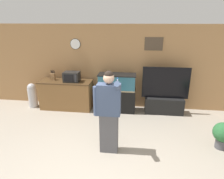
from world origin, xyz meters
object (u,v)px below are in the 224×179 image
Objects in this scene: knife_block at (53,76)px; potted_plant at (223,134)px; aquarium_on_stand at (117,93)px; tv_on_stand at (164,100)px; person_standing at (108,112)px; trash_bin at (32,95)px; counter_island at (67,95)px; microwave at (72,77)px.

knife_block is 4.89m from potted_plant.
tv_on_stand is at bearing 0.46° from aquarium_on_stand.
trash_bin is at bearing 144.06° from person_standing.
counter_island is 5.13× the size of knife_block.
tv_on_stand is (3.47, -0.03, -0.61)m from knife_block.
person_standing reaches higher than microwave.
knife_block is (-0.42, 0.06, 0.57)m from counter_island.
knife_block is at bearing 178.80° from aquarium_on_stand.
tv_on_stand is at bearing 0.46° from counter_island.
counter_island is 1.15× the size of tv_on_stand.
tv_on_stand is at bearing 0.85° from trash_bin.
knife_block reaches higher than counter_island.
trash_bin reaches higher than potted_plant.
tv_on_stand is 4.19m from trash_bin.
tv_on_stand reaches higher than potted_plant.
potted_plant is (4.11, -1.66, -0.10)m from counter_island.
tv_on_stand is 1.99m from potted_plant.
counter_island is at bearing 1.89° from trash_bin.
knife_block reaches higher than microwave.
person_standing is (1.65, -2.06, 0.47)m from counter_island.
person_standing is at bearing -45.58° from knife_block.
knife_block is at bearing 172.52° from counter_island.
knife_block is at bearing 134.42° from person_standing.
trash_bin is (-1.14, -0.04, -0.05)m from counter_island.
tv_on_stand is 2.56m from person_standing.
person_standing is (0.04, -2.08, 0.34)m from aquarium_on_stand.
counter_island is at bearing -7.48° from knife_block.
aquarium_on_stand is at bearing -1.20° from knife_block.
microwave is 0.78× the size of potted_plant.
aquarium_on_stand is (1.61, 0.01, 0.13)m from counter_island.
potted_plant is 5.49m from trash_bin.
microwave is at bearing 157.40° from potted_plant.
person_standing reaches higher than aquarium_on_stand.
counter_island is 3.05m from tv_on_stand.
aquarium_on_stand reaches higher than counter_island.
potted_plant is (4.53, -1.71, -0.67)m from knife_block.
counter_island is 2.68m from person_standing.
knife_block is at bearing 7.39° from trash_bin.
aquarium_on_stand is 2.76m from trash_bin.
knife_block is at bearing 179.49° from tv_on_stand.
knife_block is 2.08m from aquarium_on_stand.
tv_on_stand is (3.05, 0.02, -0.04)m from counter_island.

